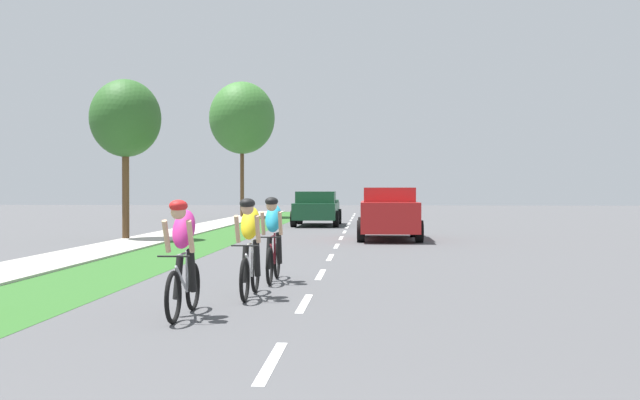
% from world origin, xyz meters
% --- Properties ---
extents(ground_plane, '(120.00, 120.00, 0.00)m').
position_xyz_m(ground_plane, '(0.00, 20.00, 0.00)').
color(ground_plane, '#4C4C4F').
extents(grass_verge, '(2.30, 70.00, 0.01)m').
position_xyz_m(grass_verge, '(-4.40, 20.00, 0.00)').
color(grass_verge, '#2D6026').
rests_on(grass_verge, ground_plane).
extents(sidewalk_concrete, '(1.91, 70.00, 0.10)m').
position_xyz_m(sidewalk_concrete, '(-6.51, 20.00, 0.00)').
color(sidewalk_concrete, '#B2ADA3').
rests_on(sidewalk_concrete, ground_plane).
extents(lane_markings_center, '(0.12, 54.07, 0.01)m').
position_xyz_m(lane_markings_center, '(0.00, 24.00, 0.00)').
color(lane_markings_center, white).
rests_on(lane_markings_center, ground_plane).
extents(cyclist_lead, '(0.42, 1.72, 1.58)m').
position_xyz_m(cyclist_lead, '(-1.52, 7.78, 0.81)').
color(cyclist_lead, black).
rests_on(cyclist_lead, ground_plane).
extents(cyclist_trailing, '(0.42, 1.72, 1.58)m').
position_xyz_m(cyclist_trailing, '(-0.92, 9.61, 0.81)').
color(cyclist_trailing, black).
rests_on(cyclist_trailing, ground_plane).
extents(cyclist_distant, '(0.42, 1.72, 1.58)m').
position_xyz_m(cyclist_distant, '(-0.80, 11.60, 0.81)').
color(cyclist_distant, black).
rests_on(cyclist_distant, ground_plane).
extents(suv_red, '(2.15, 4.70, 1.79)m').
position_xyz_m(suv_red, '(1.67, 23.44, 0.95)').
color(suv_red, red).
rests_on(suv_red, ground_plane).
extents(pickup_dark_green, '(2.22, 5.10, 1.64)m').
position_xyz_m(pickup_dark_green, '(-1.49, 32.96, 0.83)').
color(pickup_dark_green, '#194C2D').
rests_on(pickup_dark_green, ground_plane).
extents(street_tree_near, '(2.42, 2.42, 5.50)m').
position_xyz_m(street_tree_near, '(-7.35, 22.63, 4.14)').
color(street_tree_near, brown).
rests_on(street_tree_near, ground_plane).
extents(street_tree_far, '(4.08, 4.08, 8.46)m').
position_xyz_m(street_tree_far, '(-6.89, 43.11, 6.20)').
color(street_tree_far, brown).
rests_on(street_tree_far, ground_plane).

